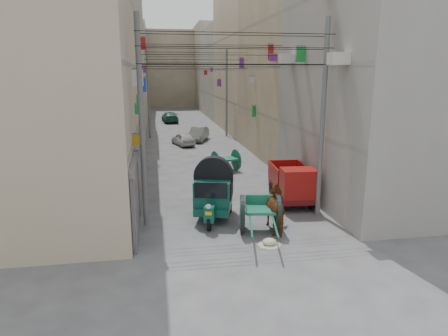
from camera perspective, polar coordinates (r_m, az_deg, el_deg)
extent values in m
plane|color=#4A4A4D|center=(11.40, 7.82, -17.81)|extent=(140.00, 140.00, 0.00)
cube|color=tan|center=(17.95, -26.51, 14.03)|extent=(8.00, 10.00, 13.00)
cube|color=gray|center=(17.49, -13.08, 4.25)|extent=(0.25, 9.80, 0.18)
cube|color=gray|center=(17.29, -13.62, 14.11)|extent=(0.25, 9.80, 0.18)
cube|color=#A39B8B|center=(28.67, -20.19, 12.86)|extent=(8.00, 12.00, 12.00)
cube|color=gray|center=(28.40, -11.95, 7.72)|extent=(0.25, 11.76, 0.18)
cube|color=gray|center=(28.27, -12.25, 13.77)|extent=(0.25, 11.76, 0.18)
cube|color=gray|center=(28.46, -12.57, 19.81)|extent=(0.25, 11.76, 0.18)
cube|color=tan|center=(41.56, -17.15, 14.39)|extent=(8.00, 14.00, 14.00)
cube|color=gray|center=(41.35, -11.37, 9.45)|extent=(0.25, 13.72, 0.18)
cube|color=gray|center=(41.27, -11.57, 13.60)|extent=(0.25, 13.72, 0.18)
cube|color=gray|center=(41.40, -11.77, 17.75)|extent=(0.25, 13.72, 0.18)
cube|color=gray|center=(55.47, -15.29, 12.99)|extent=(8.00, 14.00, 11.80)
cube|color=gray|center=(55.33, -11.06, 10.41)|extent=(0.25, 13.72, 0.18)
cube|color=gray|center=(55.26, -11.20, 13.51)|extent=(0.25, 13.72, 0.18)
cube|color=gray|center=(55.36, -11.34, 16.61)|extent=(0.25, 13.72, 0.18)
cube|color=tan|center=(68.43, -14.35, 13.75)|extent=(8.00, 12.00, 13.50)
cube|color=gray|center=(68.31, -10.87, 10.94)|extent=(0.25, 11.76, 0.18)
cube|color=gray|center=(68.26, -10.99, 13.46)|extent=(0.25, 11.76, 0.18)
cube|color=gray|center=(68.34, -11.10, 15.97)|extent=(0.25, 11.76, 0.18)
cube|color=gray|center=(20.53, 23.67, 14.06)|extent=(8.00, 10.00, 13.00)
cube|color=gray|center=(18.90, 12.80, 4.92)|extent=(0.25, 9.80, 0.18)
cube|color=gray|center=(18.71, 13.29, 14.04)|extent=(0.25, 9.80, 0.18)
cube|color=tan|center=(30.36, 11.95, 13.36)|extent=(8.00, 12.00, 12.00)
cube|color=gray|center=(29.29, 4.54, 8.13)|extent=(0.25, 11.76, 0.18)
cube|color=gray|center=(29.16, 4.65, 14.00)|extent=(0.25, 11.76, 0.18)
cube|color=gray|center=(29.35, 4.77, 19.87)|extent=(0.25, 11.76, 0.18)
cube|color=tan|center=(42.74, 5.41, 14.87)|extent=(8.00, 14.00, 14.00)
cube|color=gray|center=(41.97, 0.10, 9.76)|extent=(0.25, 13.72, 0.18)
cube|color=gray|center=(41.88, 0.10, 13.86)|extent=(0.25, 13.72, 0.18)
cube|color=gray|center=(42.01, 0.11, 17.96)|extent=(0.25, 13.72, 0.18)
cube|color=#A39B8B|center=(56.36, 1.58, 13.44)|extent=(8.00, 14.00, 11.80)
cube|color=gray|center=(55.79, -2.42, 10.66)|extent=(0.25, 13.72, 0.18)
cube|color=gray|center=(55.72, -2.45, 13.74)|extent=(0.25, 13.72, 0.18)
cube|color=gray|center=(55.82, -2.48, 16.82)|extent=(0.25, 13.72, 0.18)
cube|color=tan|center=(69.16, -0.61, 14.15)|extent=(8.00, 12.00, 13.50)
cube|color=gray|center=(68.69, -3.86, 11.16)|extent=(0.25, 11.76, 0.18)
cube|color=gray|center=(68.63, -3.90, 13.66)|extent=(0.25, 11.76, 0.18)
cube|color=gray|center=(68.71, -3.94, 16.17)|extent=(0.25, 11.76, 0.18)
cube|color=tan|center=(75.32, -7.69, 13.78)|extent=(22.00, 10.00, 13.00)
cube|color=#46464A|center=(14.81, -12.55, -4.95)|extent=(0.12, 3.00, 2.60)
cube|color=#5D5E60|center=(14.42, -12.76, 0.53)|extent=(0.18, 3.20, 0.25)
cube|color=#46464A|center=(18.35, -12.07, -1.34)|extent=(0.12, 3.00, 2.60)
cube|color=#5D5E60|center=(18.05, -12.23, 3.11)|extent=(0.18, 3.20, 0.25)
cube|color=#46464A|center=(21.95, -11.75, 1.09)|extent=(0.12, 3.00, 2.60)
cube|color=#5D5E60|center=(21.70, -11.87, 4.83)|extent=(0.18, 3.20, 0.25)
cube|color=#46464A|center=(25.68, -11.51, 2.87)|extent=(0.12, 3.00, 2.60)
cube|color=#5D5E60|center=(25.46, -11.62, 6.08)|extent=(0.18, 3.20, 0.25)
cube|color=silver|center=(44.08, -0.83, 13.55)|extent=(0.38, 0.08, 0.41)
cube|color=#D6E819|center=(50.92, -10.87, 10.65)|extent=(0.27, 0.08, 0.71)
cube|color=gold|center=(15.90, -12.17, 3.95)|extent=(0.44, 0.08, 0.42)
cube|color=blue|center=(25.07, -11.60, 11.53)|extent=(0.45, 0.08, 0.84)
cube|color=#A31715|center=(54.57, -2.64, 13.45)|extent=(0.41, 0.08, 0.59)
cube|color=#188830|center=(19.10, -12.04, 8.20)|extent=(0.38, 0.08, 0.44)
cube|color=#692484|center=(43.36, -0.70, 12.07)|extent=(0.43, 0.08, 0.72)
cube|color=#692484|center=(49.36, -1.77, 13.85)|extent=(0.28, 0.08, 0.44)
cube|color=#A31715|center=(29.33, -11.61, 17.02)|extent=(0.48, 0.08, 0.84)
cube|color=silver|center=(47.38, -10.90, 10.51)|extent=(0.31, 0.08, 0.44)
cube|color=silver|center=(29.11, 4.03, 12.47)|extent=(0.35, 0.08, 0.45)
cube|color=#692484|center=(32.66, 2.51, 14.75)|extent=(0.34, 0.08, 0.79)
cube|color=#188830|center=(21.33, -12.01, 9.41)|extent=(0.28, 0.08, 0.52)
cube|color=gold|center=(38.88, -11.28, 13.74)|extent=(0.28, 0.08, 0.74)
cube|color=#188830|center=(28.75, 4.29, 8.08)|extent=(0.26, 0.08, 0.80)
cube|color=blue|center=(19.89, 10.99, 15.51)|extent=(0.34, 0.08, 0.55)
cube|color=silver|center=(17.82, -12.25, 12.45)|extent=(0.47, 0.08, 0.67)
cube|color=#692484|center=(30.41, -11.47, 13.65)|extent=(0.40, 0.08, 0.47)
cube|color=#D6E819|center=(30.93, -11.45, 11.98)|extent=(0.32, 0.08, 0.55)
cube|color=#692484|center=(24.01, 7.04, 15.34)|extent=(0.47, 0.08, 0.35)
cube|color=#A31715|center=(24.85, 6.67, 16.08)|extent=(0.32, 0.08, 0.89)
cube|color=#188830|center=(19.79, 10.93, 15.63)|extent=(0.44, 0.08, 0.69)
cube|color=#A31715|center=(15.55, -13.20, 2.38)|extent=(0.10, 3.20, 0.80)
cube|color=blue|center=(24.44, -12.08, 6.35)|extent=(0.10, 3.20, 0.80)
cube|color=#A31715|center=(36.38, -11.44, 8.62)|extent=(0.10, 3.20, 0.80)
cube|color=#D6E819|center=(48.35, -11.11, 9.76)|extent=(0.10, 3.20, 0.80)
cube|color=#0C8680|center=(17.10, 15.12, 3.24)|extent=(0.10, 3.20, 0.80)
cube|color=gold|center=(25.45, 6.63, 6.83)|extent=(0.10, 3.20, 0.80)
cube|color=#A31715|center=(37.07, 1.36, 8.96)|extent=(0.10, 3.20, 0.80)
cube|color=gold|center=(48.87, -1.41, 10.04)|extent=(0.10, 3.20, 0.80)
cube|color=beige|center=(15.78, 16.06, 14.79)|extent=(0.70, 0.55, 0.45)
cube|color=beige|center=(21.36, 8.92, 15.19)|extent=(0.70, 0.55, 0.45)
cylinder|color=#5D5E60|center=(15.38, -11.68, 6.11)|extent=(0.20, 0.20, 8.00)
cylinder|color=#5D5E60|center=(16.77, 13.89, 6.58)|extent=(0.20, 0.20, 8.00)
cylinder|color=#5D5E60|center=(37.30, -10.76, 10.30)|extent=(0.20, 0.20, 8.00)
cylinder|color=#5D5E60|center=(37.90, 0.38, 10.58)|extent=(0.20, 0.20, 8.00)
cylinder|color=black|center=(15.08, 2.11, 14.61)|extent=(7.40, 0.02, 0.02)
cylinder|color=black|center=(15.10, 2.13, 16.89)|extent=(7.40, 0.02, 0.02)
cylinder|color=black|center=(15.14, 2.15, 18.78)|extent=(7.40, 0.02, 0.02)
cylinder|color=black|center=(16.06, 1.35, 14.54)|extent=(7.40, 0.02, 0.02)
cylinder|color=black|center=(16.08, 1.37, 16.68)|extent=(7.40, 0.02, 0.02)
cylinder|color=black|center=(16.12, 1.38, 18.46)|extent=(7.40, 0.02, 0.02)
cylinder|color=black|center=(21.48, -1.57, 14.26)|extent=(7.40, 0.02, 0.02)
cylinder|color=black|center=(21.50, -1.58, 15.86)|extent=(7.40, 0.02, 0.02)
cylinder|color=black|center=(21.52, -1.59, 17.19)|extent=(7.40, 0.02, 0.02)
cylinder|color=black|center=(29.42, -3.89, 14.01)|extent=(7.40, 0.02, 0.02)
cylinder|color=black|center=(29.43, -3.91, 15.18)|extent=(7.40, 0.02, 0.02)
cylinder|color=black|center=(29.45, -3.93, 16.15)|extent=(7.40, 0.02, 0.02)
cylinder|color=black|center=(37.38, -5.22, 13.86)|extent=(7.40, 0.02, 0.02)
cylinder|color=black|center=(37.39, -5.24, 14.78)|extent=(7.40, 0.02, 0.02)
cylinder|color=black|center=(37.41, -5.26, 15.54)|extent=(7.40, 0.02, 0.02)
cylinder|color=black|center=(15.36, -2.11, -7.86)|extent=(0.29, 0.64, 0.62)
cylinder|color=black|center=(17.41, -3.21, -5.27)|extent=(0.29, 0.64, 0.62)
cylinder|color=black|center=(17.28, 0.82, -5.40)|extent=(0.29, 0.64, 0.62)
cube|color=#0C4639|center=(16.63, -1.47, -5.35)|extent=(1.90, 2.41, 0.31)
cube|color=#0C4639|center=(15.29, -2.10, -6.54)|extent=(0.51, 0.59, 0.61)
cylinder|color=silver|center=(14.92, -2.24, -5.47)|extent=(0.21, 0.11, 0.20)
cube|color=gold|center=(14.99, -2.24, -6.50)|extent=(0.24, 0.10, 0.13)
cube|color=#0C4639|center=(16.49, -1.46, -3.20)|extent=(1.89, 2.21, 1.06)
cube|color=black|center=(15.49, -1.89, -3.23)|extent=(1.25, 0.40, 0.61)
cube|color=black|center=(16.56, -3.99, -2.75)|extent=(0.39, 1.30, 0.72)
cube|color=black|center=(16.39, 1.09, -2.90)|extent=(0.39, 1.30, 0.72)
cube|color=silver|center=(15.72, -1.89, -6.18)|extent=(1.36, 0.42, 0.07)
cylinder|color=black|center=(15.13, 2.63, -6.55)|extent=(0.43, 1.44, 1.44)
cylinder|color=#155D44|center=(15.13, 2.63, -6.55)|extent=(0.39, 1.14, 1.12)
cylinder|color=#5D5E60|center=(15.13, 2.63, -6.55)|extent=(0.26, 0.22, 0.19)
cylinder|color=black|center=(15.23, 7.70, -6.53)|extent=(0.43, 1.44, 1.44)
cylinder|color=#155D44|center=(15.23, 7.70, -6.53)|extent=(0.39, 1.14, 1.12)
cylinder|color=#5D5E60|center=(15.23, 7.70, -6.53)|extent=(0.26, 0.22, 0.19)
cylinder|color=#5D5E60|center=(15.17, 5.17, -6.55)|extent=(1.38, 0.34, 0.08)
cube|color=#155D44|center=(15.10, 5.19, -5.89)|extent=(1.28, 1.32, 0.10)
cube|color=#155D44|center=(15.52, 5.08, -4.47)|extent=(1.08, 0.29, 0.36)
cylinder|color=#155D44|center=(13.90, 3.84, -7.96)|extent=(0.52, 2.34, 0.07)
cylinder|color=#155D44|center=(13.97, 7.25, -7.94)|extent=(0.52, 2.34, 0.07)
cylinder|color=black|center=(17.71, 8.35, -5.01)|extent=(0.23, 0.67, 0.66)
cylinder|color=black|center=(19.75, 6.88, -3.02)|extent=(0.23, 0.67, 0.66)
cylinder|color=black|center=(18.05, 12.37, -4.83)|extent=(0.23, 0.67, 0.66)
cylinder|color=black|center=(20.05, 10.50, -2.89)|extent=(0.23, 0.67, 0.66)
cube|color=#580C11|center=(18.81, 9.52, -3.25)|extent=(1.70, 3.39, 0.35)
cube|color=maroon|center=(17.56, 10.55, -2.13)|extent=(1.52, 1.16, 1.25)
cube|color=black|center=(17.10, 10.98, -2.22)|extent=(1.30, 0.16, 0.55)
cube|color=#580C11|center=(19.25, 9.14, -2.02)|extent=(1.66, 2.30, 0.12)
cube|color=maroon|center=(18.97, 7.06, -0.83)|extent=(0.23, 2.19, 0.85)
cube|color=maroon|center=(19.33, 11.28, -0.73)|extent=(0.23, 2.19, 0.85)
cube|color=maroon|center=(20.15, 8.44, -0.03)|extent=(1.49, 0.18, 0.85)
cylinder|color=#155D44|center=(24.07, -1.25, 0.87)|extent=(0.43, 1.28, 1.31)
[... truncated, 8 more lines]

